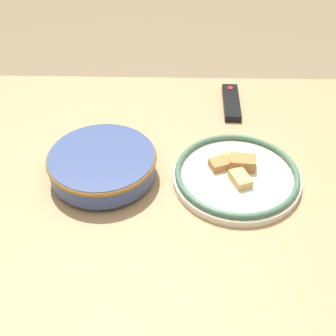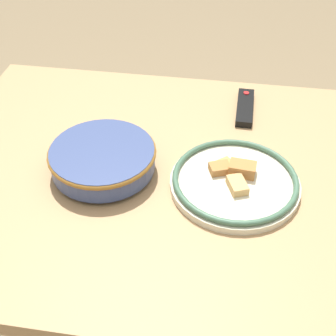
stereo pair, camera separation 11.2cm
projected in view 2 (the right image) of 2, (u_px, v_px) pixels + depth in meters
name	position (u px, v px, depth m)	size (l,w,h in m)	color
ground_plane	(173.00, 326.00, 1.62)	(8.00, 8.00, 0.00)	#7F6B4C
dining_table	(175.00, 196.00, 1.21)	(1.26, 0.92, 0.71)	tan
noodle_bowl	(103.00, 158.00, 1.14)	(0.26, 0.26, 0.07)	#384775
food_plate	(235.00, 181.00, 1.11)	(0.31, 0.31, 0.05)	beige
tv_remote	(245.00, 107.00, 1.36)	(0.05, 0.18, 0.02)	black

